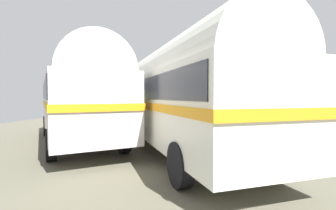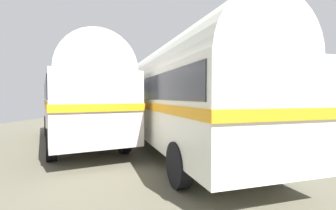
% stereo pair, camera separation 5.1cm
% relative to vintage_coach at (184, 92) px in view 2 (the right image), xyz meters
% --- Properties ---
extents(ground, '(32.00, 26.00, 0.02)m').
position_rel_vintage_coach_xyz_m(ground, '(2.78, 2.49, -2.04)').
color(ground, '#5B5848').
extents(breakwater, '(31.36, 2.09, 2.44)m').
position_rel_vintage_coach_xyz_m(breakwater, '(2.36, 14.27, -1.31)').
color(breakwater, tan).
rests_on(breakwater, ground).
extents(vintage_coach, '(5.69, 8.81, 3.70)m').
position_rel_vintage_coach_xyz_m(vintage_coach, '(0.00, 0.00, 0.00)').
color(vintage_coach, black).
rests_on(vintage_coach, ground).
extents(second_coach, '(6.74, 8.46, 3.70)m').
position_rel_vintage_coach_xyz_m(second_coach, '(-4.37, 1.66, 0.00)').
color(second_coach, black).
rests_on(second_coach, ground).
extents(parked_car_nearest, '(4.11, 1.76, 1.86)m').
position_rel_vintage_coach_xyz_m(parked_car_nearest, '(6.68, 5.71, -1.08)').
color(parked_car_nearest, black).
rests_on(parked_car_nearest, ground).
extents(lamp_post, '(0.46, 0.95, 5.97)m').
position_rel_vintage_coach_xyz_m(lamp_post, '(4.61, 9.16, 1.34)').
color(lamp_post, '#5B5B60').
rests_on(lamp_post, ground).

